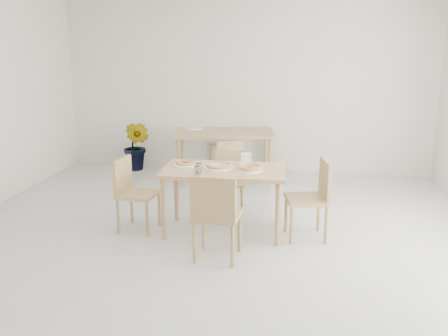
% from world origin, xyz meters
% --- Properties ---
extents(main_table, '(1.42, 0.85, 0.75)m').
position_xyz_m(main_table, '(0.14, 0.61, 0.66)').
color(main_table, tan).
rests_on(main_table, ground).
extents(chair_south, '(0.46, 0.46, 0.90)m').
position_xyz_m(chair_south, '(0.19, -0.19, 0.52)').
color(chair_south, tan).
rests_on(chair_south, ground).
extents(chair_north, '(0.43, 0.43, 0.78)m').
position_xyz_m(chair_north, '(0.08, 1.38, 0.45)').
color(chair_north, tan).
rests_on(chair_north, ground).
extents(chair_west, '(0.46, 0.46, 0.84)m').
position_xyz_m(chair_west, '(-0.93, 0.52, 0.49)').
color(chair_west, tan).
rests_on(chair_west, ground).
extents(chair_east, '(0.52, 0.52, 0.89)m').
position_xyz_m(chair_east, '(1.15, 0.61, 0.51)').
color(chair_east, tan).
rests_on(chair_east, ground).
extents(plate_margherita, '(0.30, 0.30, 0.02)m').
position_xyz_m(plate_margherita, '(0.43, 0.59, 0.76)').
color(plate_margherita, white).
rests_on(plate_margherita, main_table).
extents(plate_mushroom, '(0.34, 0.34, 0.02)m').
position_xyz_m(plate_mushroom, '(0.07, 0.62, 0.76)').
color(plate_mushroom, white).
rests_on(plate_mushroom, main_table).
extents(plate_pepperoni, '(0.29, 0.29, 0.02)m').
position_xyz_m(plate_pepperoni, '(-0.33, 0.69, 0.76)').
color(plate_pepperoni, white).
rests_on(plate_pepperoni, main_table).
extents(pizza_margherita, '(0.31, 0.31, 0.03)m').
position_xyz_m(pizza_margherita, '(0.43, 0.59, 0.78)').
color(pizza_margherita, '#E7BA6D').
rests_on(pizza_margherita, plate_margherita).
extents(pizza_mushroom, '(0.33, 0.33, 0.03)m').
position_xyz_m(pizza_mushroom, '(0.07, 0.62, 0.78)').
color(pizza_mushroom, '#E7BA6D').
rests_on(pizza_mushroom, plate_mushroom).
extents(pizza_pepperoni, '(0.28, 0.28, 0.03)m').
position_xyz_m(pizza_pepperoni, '(-0.33, 0.69, 0.78)').
color(pizza_pepperoni, '#E7BA6D').
rests_on(pizza_pepperoni, plate_pepperoni).
extents(tumbler_a, '(0.07, 0.07, 0.09)m').
position_xyz_m(tumbler_a, '(-0.10, 0.32, 0.80)').
color(tumbler_a, white).
rests_on(tumbler_a, main_table).
extents(tumbler_b, '(0.07, 0.07, 0.09)m').
position_xyz_m(tumbler_b, '(-0.12, 0.45, 0.79)').
color(tumbler_b, white).
rests_on(tumbler_b, main_table).
extents(napkin_holder, '(0.13, 0.08, 0.14)m').
position_xyz_m(napkin_holder, '(0.36, 0.83, 0.82)').
color(napkin_holder, silver).
rests_on(napkin_holder, main_table).
extents(fork_a, '(0.03, 0.17, 0.01)m').
position_xyz_m(fork_a, '(0.71, 0.72, 0.75)').
color(fork_a, silver).
rests_on(fork_a, main_table).
extents(fork_b, '(0.02, 0.19, 0.01)m').
position_xyz_m(fork_b, '(0.44, 0.87, 0.75)').
color(fork_b, silver).
rests_on(fork_b, main_table).
extents(second_table, '(1.65, 1.14, 0.75)m').
position_xyz_m(second_table, '(-0.25, 2.89, 0.67)').
color(second_table, tan).
rests_on(second_table, ground).
extents(chair_back_s, '(0.50, 0.50, 0.78)m').
position_xyz_m(chair_back_s, '(-0.06, 2.13, 0.45)').
color(chair_back_s, tan).
rests_on(chair_back_s, ground).
extents(chair_back_n, '(0.42, 0.42, 0.83)m').
position_xyz_m(chair_back_n, '(-0.39, 3.72, 0.48)').
color(chair_back_n, tan).
rests_on(chair_back_n, ground).
extents(plate_empty, '(0.27, 0.27, 0.02)m').
position_xyz_m(plate_empty, '(-0.78, 3.04, 0.76)').
color(plate_empty, white).
rests_on(plate_empty, second_table).
extents(potted_plant, '(0.56, 0.51, 0.83)m').
position_xyz_m(potted_plant, '(-1.77, 3.14, 0.41)').
color(potted_plant, '#216B20').
rests_on(potted_plant, ground).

